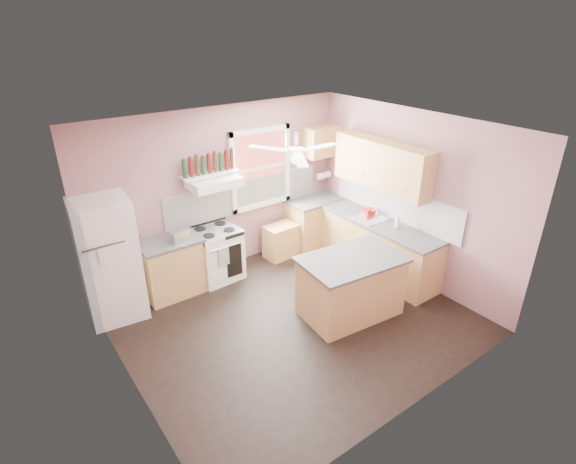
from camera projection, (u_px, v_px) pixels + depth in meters
floor at (295, 320)px, 6.37m from camera, size 4.50×4.50×0.00m
ceiling at (296, 131)px, 5.20m from camera, size 4.50×4.50×0.00m
wall_back at (220, 191)px, 7.25m from camera, size 4.50×0.05×2.70m
wall_right at (412, 197)px, 7.00m from camera, size 0.05×4.00×2.70m
wall_left at (118, 293)px, 4.57m from camera, size 0.05×4.00×2.70m
backsplash_back at (245, 196)px, 7.54m from camera, size 2.90×0.03×0.55m
backsplash_right at (394, 202)px, 7.27m from camera, size 0.03×2.60×0.55m
window_view at (260, 168)px, 7.51m from camera, size 1.00×0.02×1.20m
window_frame at (261, 169)px, 7.49m from camera, size 1.16×0.07×1.36m
refrigerator at (109, 260)px, 6.15m from camera, size 0.82×0.80×1.76m
base_cabinet_left at (173, 268)px, 6.85m from camera, size 0.90×0.60×0.86m
counter_left at (169, 242)px, 6.66m from camera, size 0.92×0.62×0.04m
toaster at (179, 235)px, 6.60m from camera, size 0.31×0.21×0.18m
stove at (217, 254)px, 7.25m from camera, size 0.73×0.67×0.86m
range_hood at (214, 182)px, 6.81m from camera, size 0.78×0.50×0.14m
bottle_shelf at (210, 174)px, 6.86m from camera, size 0.90×0.26×0.03m
cart at (281, 242)px, 7.96m from camera, size 0.58×0.40×0.57m
base_cabinet_corner at (315, 223)px, 8.35m from camera, size 1.00×0.60×0.86m
base_cabinet_right at (378, 248)px, 7.44m from camera, size 0.60×2.20×0.86m
counter_corner at (316, 200)px, 8.16m from camera, size 1.02×0.62×0.04m
counter_right at (380, 223)px, 7.24m from camera, size 0.62×2.22×0.04m
sink at (371, 219)px, 7.38m from camera, size 0.55×0.45×0.03m
faucet at (378, 212)px, 7.43m from camera, size 0.03×0.03×0.14m
upper_cabinet_right at (382, 165)px, 7.07m from camera, size 0.33×1.80×0.76m
upper_cabinet_corner at (321, 142)px, 7.91m from camera, size 0.60×0.33×0.52m
paper_towel at (324, 175)px, 8.28m from camera, size 0.26×0.12×0.12m
island at (350, 287)px, 6.36m from camera, size 1.40×0.97×0.86m
island_top at (352, 260)px, 6.16m from camera, size 1.49×1.05×0.04m
ceiling_fan_hub at (296, 152)px, 5.31m from camera, size 0.20×0.20×0.08m
soap_bottle at (398, 221)px, 7.00m from camera, size 0.12×0.12×0.22m
red_caddy at (369, 212)px, 7.50m from camera, size 0.19×0.14×0.10m
wine_bottles at (209, 164)px, 6.79m from camera, size 0.86×0.06×0.31m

